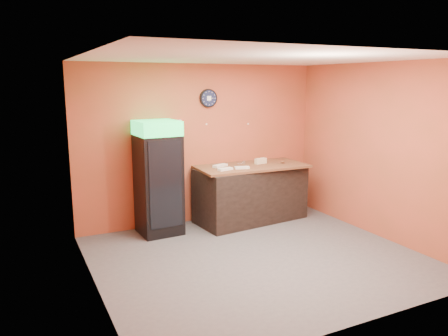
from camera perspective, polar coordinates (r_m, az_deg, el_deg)
floor at (r=6.45m, az=4.35°, el=-11.55°), size 4.50×4.50×0.00m
back_wall at (r=7.81m, az=-2.97°, el=3.16°), size 4.50×0.02×2.80m
left_wall at (r=5.28m, az=-16.95°, el=-1.20°), size 0.02×4.00×2.80m
right_wall at (r=7.44m, az=19.64°, el=2.12°), size 0.02×4.00×2.80m
ceiling at (r=5.95m, az=4.76°, el=14.15°), size 4.50×4.00×0.02m
beverage_cooler at (r=7.21m, az=-8.49°, el=-1.51°), size 0.68×0.70×1.88m
prep_counter at (r=7.94m, az=3.51°, el=-3.39°), size 2.05×1.07×0.99m
wall_clock at (r=7.76m, az=-2.05°, el=9.10°), size 0.32×0.06×0.32m
wall_phone at (r=7.55m, az=-6.02°, el=5.49°), size 0.11×0.10×0.21m
butcher_paper at (r=7.83m, az=3.55°, el=0.24°), size 2.00×1.03×0.04m
sub_roll_stack at (r=7.97m, az=4.81°, el=0.92°), size 0.24×0.12×0.10m
wrapped_sandwich_left at (r=7.35m, az=0.16°, el=-0.15°), size 0.28×0.15×0.04m
wrapped_sandwich_mid at (r=7.49m, az=2.36°, el=0.05°), size 0.27×0.16×0.04m
wrapped_sandwich_right at (r=7.64m, az=-0.50°, el=0.30°), size 0.31×0.21×0.04m
kitchen_tool at (r=7.95m, az=2.61°, el=0.77°), size 0.06×0.06×0.06m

